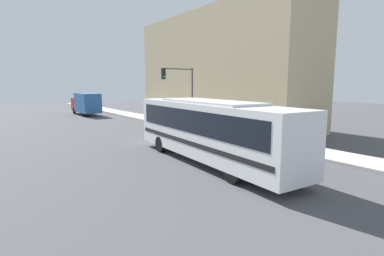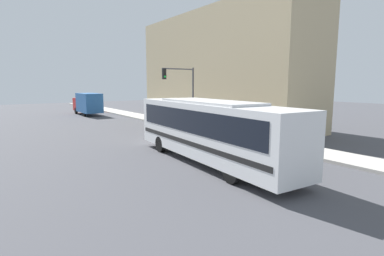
{
  "view_description": "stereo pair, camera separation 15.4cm",
  "coord_description": "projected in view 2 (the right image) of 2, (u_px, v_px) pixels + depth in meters",
  "views": [
    {
      "loc": [
        -10.69,
        -12.45,
        4.24
      ],
      "look_at": [
        0.23,
        2.89,
        1.46
      ],
      "focal_mm": 28.0,
      "sensor_mm": 36.0,
      "label": 1
    },
    {
      "loc": [
        -10.56,
        -12.54,
        4.24
      ],
      "look_at": [
        0.23,
        2.89,
        1.46
      ],
      "focal_mm": 28.0,
      "sensor_mm": 36.0,
      "label": 2
    }
  ],
  "objects": [
    {
      "name": "sidewalk",
      "position": [
        149.0,
        118.0,
        36.27
      ],
      "size": [
        2.65,
        70.0,
        0.18
      ],
      "color": "#B7B2A8",
      "rests_on": "ground_plane"
    },
    {
      "name": "fire_hydrant",
      "position": [
        232.0,
        132.0,
        23.14
      ],
      "size": [
        0.27,
        0.36,
        0.77
      ],
      "color": "red",
      "rests_on": "sidewalk"
    },
    {
      "name": "traffic_light_pole",
      "position": [
        183.0,
        87.0,
        26.57
      ],
      "size": [
        3.28,
        0.35,
        5.51
      ],
      "color": "#47474C",
      "rests_on": "sidewalk"
    },
    {
      "name": "delivery_truck",
      "position": [
        87.0,
        103.0,
        41.04
      ],
      "size": [
        2.22,
        7.11,
        2.99
      ],
      "color": "#265999",
      "rests_on": "ground_plane"
    },
    {
      "name": "city_bus",
      "position": [
        209.0,
        127.0,
        15.96
      ],
      "size": [
        3.28,
        12.25,
        3.38
      ],
      "rotation": [
        0.0,
        0.0,
        -0.07
      ],
      "color": "white",
      "rests_on": "ground_plane"
    },
    {
      "name": "ground_plane",
      "position": [
        218.0,
        160.0,
        16.77
      ],
      "size": [
        120.0,
        120.0,
        0.0
      ],
      "primitive_type": "plane",
      "color": "#47474C"
    },
    {
      "name": "parking_meter",
      "position": [
        205.0,
        122.0,
        25.91
      ],
      "size": [
        0.14,
        0.14,
        1.2
      ],
      "color": "#47474C",
      "rests_on": "sidewalk"
    },
    {
      "name": "building_facade",
      "position": [
        219.0,
        70.0,
        31.44
      ],
      "size": [
        6.0,
        22.06,
        11.45
      ],
      "color": "tan",
      "rests_on": "ground_plane"
    }
  ]
}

